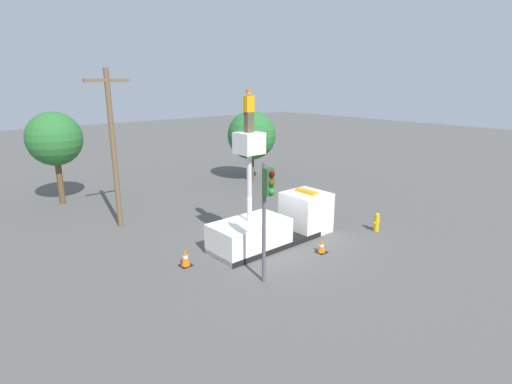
{
  "coord_description": "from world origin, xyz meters",
  "views": [
    {
      "loc": [
        -11.63,
        -12.94,
        7.4
      ],
      "look_at": [
        -1.71,
        -1.31,
        3.14
      ],
      "focal_mm": 28.0,
      "sensor_mm": 36.0,
      "label": 1
    }
  ],
  "objects_px": {
    "traffic_light_pole": "(267,200)",
    "traffic_cone_curbside": "(321,246)",
    "tree_left_bg": "(252,136)",
    "tree_right_bg": "(54,139)",
    "bucket_truck": "(274,223)",
    "worker": "(249,111)",
    "traffic_cone_rear": "(185,258)",
    "utility_pole": "(113,145)",
    "fire_hydrant": "(377,222)"
  },
  "relations": [
    {
      "from": "bucket_truck",
      "to": "tree_right_bg",
      "type": "height_order",
      "value": "tree_right_bg"
    },
    {
      "from": "traffic_cone_rear",
      "to": "worker",
      "type": "bearing_deg",
      "value": -8.97
    },
    {
      "from": "bucket_truck",
      "to": "fire_hydrant",
      "type": "bearing_deg",
      "value": -25.67
    },
    {
      "from": "fire_hydrant",
      "to": "utility_pole",
      "type": "height_order",
      "value": "utility_pole"
    },
    {
      "from": "traffic_cone_rear",
      "to": "traffic_cone_curbside",
      "type": "distance_m",
      "value": 6.0
    },
    {
      "from": "traffic_cone_curbside",
      "to": "tree_right_bg",
      "type": "xyz_separation_m",
      "value": [
        -6.63,
        15.41,
        3.75
      ]
    },
    {
      "from": "traffic_light_pole",
      "to": "traffic_cone_curbside",
      "type": "xyz_separation_m",
      "value": [
        3.74,
        0.48,
        -3.0
      ]
    },
    {
      "from": "bucket_truck",
      "to": "tree_right_bg",
      "type": "relative_size",
      "value": 1.14
    },
    {
      "from": "bucket_truck",
      "to": "traffic_cone_rear",
      "type": "xyz_separation_m",
      "value": [
        -4.56,
        0.48,
        -0.59
      ]
    },
    {
      "from": "tree_left_bg",
      "to": "tree_right_bg",
      "type": "relative_size",
      "value": 0.93
    },
    {
      "from": "tree_right_bg",
      "to": "traffic_light_pole",
      "type": "bearing_deg",
      "value": -79.7
    },
    {
      "from": "traffic_cone_curbside",
      "to": "utility_pole",
      "type": "bearing_deg",
      "value": 121.1
    },
    {
      "from": "bucket_truck",
      "to": "tree_left_bg",
      "type": "relative_size",
      "value": 1.22
    },
    {
      "from": "worker",
      "to": "traffic_light_pole",
      "type": "height_order",
      "value": "worker"
    },
    {
      "from": "traffic_cone_rear",
      "to": "utility_pole",
      "type": "relative_size",
      "value": 0.09
    },
    {
      "from": "worker",
      "to": "tree_right_bg",
      "type": "bearing_deg",
      "value": 108.37
    },
    {
      "from": "traffic_cone_curbside",
      "to": "worker",
      "type": "bearing_deg",
      "value": 134.72
    },
    {
      "from": "traffic_cone_rear",
      "to": "tree_left_bg",
      "type": "bearing_deg",
      "value": 39.52
    },
    {
      "from": "tree_right_bg",
      "to": "utility_pole",
      "type": "height_order",
      "value": "utility_pole"
    },
    {
      "from": "worker",
      "to": "traffic_light_pole",
      "type": "relative_size",
      "value": 0.38
    },
    {
      "from": "utility_pole",
      "to": "traffic_light_pole",
      "type": "bearing_deg",
      "value": -79.64
    },
    {
      "from": "fire_hydrant",
      "to": "tree_left_bg",
      "type": "xyz_separation_m",
      "value": [
        2.02,
        12.34,
        3.01
      ]
    },
    {
      "from": "worker",
      "to": "utility_pole",
      "type": "distance_m",
      "value": 7.76
    },
    {
      "from": "worker",
      "to": "traffic_light_pole",
      "type": "xyz_separation_m",
      "value": [
        -1.47,
        -2.78,
        -2.93
      ]
    },
    {
      "from": "traffic_light_pole",
      "to": "fire_hydrant",
      "type": "bearing_deg",
      "value": 2.94
    },
    {
      "from": "bucket_truck",
      "to": "fire_hydrant",
      "type": "xyz_separation_m",
      "value": [
        4.93,
        -2.37,
        -0.46
      ]
    },
    {
      "from": "fire_hydrant",
      "to": "traffic_cone_rear",
      "type": "distance_m",
      "value": 9.91
    },
    {
      "from": "bucket_truck",
      "to": "worker",
      "type": "height_order",
      "value": "worker"
    },
    {
      "from": "traffic_light_pole",
      "to": "utility_pole",
      "type": "xyz_separation_m",
      "value": [
        -1.75,
        9.58,
        1.06
      ]
    },
    {
      "from": "worker",
      "to": "tree_right_bg",
      "type": "xyz_separation_m",
      "value": [
        -4.35,
        13.11,
        -2.17
      ]
    },
    {
      "from": "tree_left_bg",
      "to": "tree_right_bg",
      "type": "distance_m",
      "value": 13.21
    },
    {
      "from": "traffic_cone_rear",
      "to": "traffic_cone_curbside",
      "type": "xyz_separation_m",
      "value": [
        5.32,
        -2.78,
        -0.06
      ]
    },
    {
      "from": "bucket_truck",
      "to": "traffic_light_pole",
      "type": "xyz_separation_m",
      "value": [
        -2.98,
        -2.78,
        2.35
      ]
    },
    {
      "from": "worker",
      "to": "traffic_cone_rear",
      "type": "relative_size",
      "value": 2.42
    },
    {
      "from": "traffic_cone_rear",
      "to": "traffic_cone_curbside",
      "type": "relative_size",
      "value": 1.2
    },
    {
      "from": "traffic_light_pole",
      "to": "fire_hydrant",
      "type": "xyz_separation_m",
      "value": [
        7.91,
        0.41,
        -2.81
      ]
    },
    {
      "from": "worker",
      "to": "traffic_cone_curbside",
      "type": "height_order",
      "value": "worker"
    },
    {
      "from": "traffic_cone_rear",
      "to": "traffic_cone_curbside",
      "type": "height_order",
      "value": "traffic_cone_rear"
    },
    {
      "from": "tree_left_bg",
      "to": "tree_right_bg",
      "type": "bearing_deg",
      "value": 166.23
    },
    {
      "from": "traffic_light_pole",
      "to": "tree_right_bg",
      "type": "xyz_separation_m",
      "value": [
        -2.89,
        15.89,
        0.75
      ]
    },
    {
      "from": "traffic_light_pole",
      "to": "utility_pole",
      "type": "relative_size",
      "value": 0.58
    },
    {
      "from": "fire_hydrant",
      "to": "tree_right_bg",
      "type": "bearing_deg",
      "value": 124.9
    },
    {
      "from": "traffic_cone_curbside",
      "to": "utility_pole",
      "type": "xyz_separation_m",
      "value": [
        -5.49,
        9.1,
        4.05
      ]
    },
    {
      "from": "worker",
      "to": "tree_left_bg",
      "type": "relative_size",
      "value": 0.33
    },
    {
      "from": "traffic_light_pole",
      "to": "tree_right_bg",
      "type": "relative_size",
      "value": 0.81
    },
    {
      "from": "bucket_truck",
      "to": "traffic_cone_curbside",
      "type": "xyz_separation_m",
      "value": [
        0.76,
        -2.29,
        -0.65
      ]
    },
    {
      "from": "bucket_truck",
      "to": "traffic_cone_rear",
      "type": "distance_m",
      "value": 4.62
    },
    {
      "from": "fire_hydrant",
      "to": "traffic_cone_curbside",
      "type": "distance_m",
      "value": 4.18
    },
    {
      "from": "worker",
      "to": "tree_left_bg",
      "type": "bearing_deg",
      "value": 49.69
    },
    {
      "from": "bucket_truck",
      "to": "traffic_cone_curbside",
      "type": "height_order",
      "value": "bucket_truck"
    }
  ]
}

